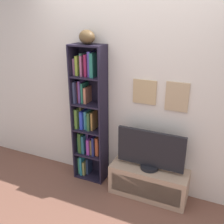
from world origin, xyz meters
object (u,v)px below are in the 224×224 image
object	(u,v)px
bookshelf	(89,116)
tv_stand	(149,182)
football	(87,37)
television	(150,151)

from	to	relation	value
bookshelf	tv_stand	xyz separation A→B (m)	(0.87, -0.08, -0.70)
football	tv_stand	xyz separation A→B (m)	(0.84, -0.05, -1.70)
television	tv_stand	bearing A→B (deg)	-90.00
bookshelf	television	bearing A→B (deg)	-5.20
tv_stand	television	world-z (taller)	television
tv_stand	football	bearing A→B (deg)	176.34
bookshelf	television	size ratio (longest dim) A/B	2.23
football	television	bearing A→B (deg)	-3.59
bookshelf	tv_stand	bearing A→B (deg)	-5.26
bookshelf	tv_stand	size ratio (longest dim) A/B	1.91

